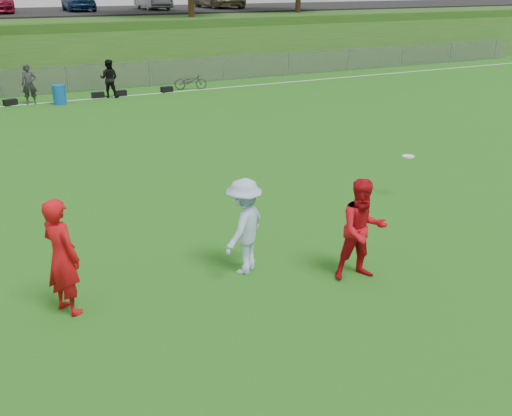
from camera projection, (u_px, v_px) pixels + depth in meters
ground at (256, 273)px, 10.43m from camera, size 120.00×120.00×0.00m
sideline_far at (77, 100)px, 25.39m from camera, size 60.00×0.10×0.01m
fence at (67, 79)px, 26.81m from camera, size 58.00×0.06×1.30m
berm at (36, 40)px, 35.63m from camera, size 120.00×18.00×3.00m
parking_lot at (28, 12)px, 36.72m from camera, size 120.00×12.00×0.10m
car_row at (8, 0)px, 35.12m from camera, size 32.04×5.18×1.44m
spectator_row at (4, 86)px, 23.88m from camera, size 8.61×0.96×1.69m
gear_bags at (101, 95)px, 25.89m from camera, size 7.55×0.43×0.26m
player_red_left at (62, 257)px, 8.89m from camera, size 0.75×0.84×1.94m
player_red_center at (363, 230)px, 9.95m from camera, size 1.03×0.87×1.85m
player_blue at (244, 227)px, 10.18m from camera, size 1.31×1.23×1.78m
frisbee at (408, 156)px, 13.65m from camera, size 0.29×0.29×0.03m
recycling_bin at (59, 95)px, 24.41m from camera, size 0.61×0.61×0.83m
bicycle at (190, 81)px, 27.74m from camera, size 1.64×1.05×0.82m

